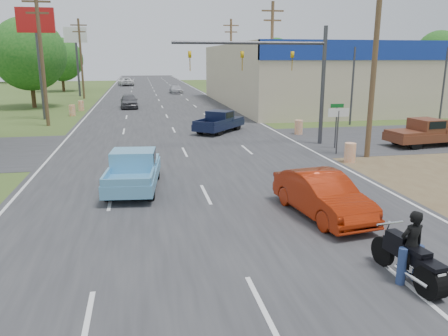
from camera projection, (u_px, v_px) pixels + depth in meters
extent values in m
plane|color=#394D1F|center=(261.00, 306.00, 9.34)|extent=(200.00, 200.00, 0.00)
cube|color=#2D2D30|center=(162.00, 107.00, 47.43)|extent=(15.00, 180.00, 0.02)
cube|color=#2D2D30|center=(181.00, 145.00, 26.48)|extent=(120.00, 10.00, 0.02)
cube|color=brown|center=(427.00, 169.00, 20.87)|extent=(8.00, 18.00, 0.01)
cube|color=#B7A88C|center=(429.00, 74.00, 52.47)|extent=(50.00, 28.00, 6.60)
cylinder|color=#4C3823|center=(374.00, 61.00, 22.23)|extent=(0.28, 0.28, 10.00)
cylinder|color=#4C3823|center=(271.00, 60.00, 39.37)|extent=(0.28, 0.28, 10.00)
cube|color=#4C3823|center=(273.00, 11.00, 38.35)|extent=(2.00, 0.14, 0.14)
cube|color=#4C3823|center=(272.00, 20.00, 38.54)|extent=(1.60, 0.14, 0.14)
cylinder|color=#4C3823|center=(231.00, 59.00, 56.51)|extent=(0.28, 0.28, 10.00)
cube|color=#4C3823|center=(231.00, 25.00, 55.49)|extent=(2.00, 0.14, 0.14)
cube|color=#4C3823|center=(231.00, 32.00, 55.68)|extent=(1.60, 0.14, 0.14)
cylinder|color=#4C3823|center=(42.00, 60.00, 33.05)|extent=(0.28, 0.28, 10.00)
cube|color=#4C3823|center=(36.00, 1.00, 32.02)|extent=(2.00, 0.14, 0.14)
cube|color=#4C3823|center=(37.00, 13.00, 32.21)|extent=(1.60, 0.14, 0.14)
cylinder|color=#4C3823|center=(81.00, 59.00, 55.90)|extent=(0.28, 0.28, 10.00)
cube|color=#4C3823|center=(79.00, 25.00, 54.87)|extent=(2.00, 0.14, 0.14)
cube|color=#4C3823|center=(79.00, 32.00, 55.07)|extent=(1.60, 0.14, 0.14)
cylinder|color=#422D19|center=(33.00, 92.00, 46.47)|extent=(0.44, 0.44, 3.24)
sphere|color=#164E17|center=(29.00, 54.00, 45.50)|extent=(7.56, 7.56, 7.56)
cylinder|color=#422D19|center=(63.00, 82.00, 69.24)|extent=(0.44, 0.44, 2.88)
sphere|color=#164E17|center=(61.00, 59.00, 68.38)|extent=(6.72, 6.72, 6.72)
cylinder|color=#422D19|center=(436.00, 76.00, 85.61)|extent=(0.44, 0.44, 3.60)
sphere|color=#164E17|center=(438.00, 53.00, 84.53)|extent=(8.40, 8.40, 8.40)
cylinder|color=#422D19|center=(275.00, 73.00, 104.87)|extent=(0.44, 0.44, 3.42)
sphere|color=#164E17|center=(276.00, 55.00, 103.84)|extent=(7.98, 7.98, 7.98)
cylinder|color=#422D19|center=(8.00, 74.00, 93.86)|extent=(0.44, 0.44, 3.78)
sphere|color=#164E17|center=(5.00, 52.00, 92.73)|extent=(8.82, 8.82, 8.82)
cylinder|color=orange|center=(350.00, 153.00, 22.11)|extent=(0.56, 0.56, 1.00)
cylinder|color=orange|center=(299.00, 127.00, 30.27)|extent=(0.56, 0.56, 1.00)
cylinder|color=orange|center=(72.00, 110.00, 40.04)|extent=(0.56, 0.56, 1.00)
cylinder|color=orange|center=(81.00, 106.00, 43.91)|extent=(0.56, 0.56, 1.00)
cylinder|color=#3F3F44|center=(40.00, 66.00, 36.79)|extent=(0.30, 0.30, 9.00)
cube|color=#B21414|center=(35.00, 20.00, 35.89)|extent=(3.00, 0.35, 2.00)
cylinder|color=#3F3F44|center=(78.00, 63.00, 59.65)|extent=(0.30, 0.30, 9.00)
cube|color=white|center=(75.00, 35.00, 58.74)|extent=(3.00, 0.35, 2.00)
cylinder|color=#3F3F44|center=(337.00, 133.00, 23.88)|extent=(0.08, 0.08, 2.40)
cube|color=white|center=(339.00, 113.00, 23.61)|extent=(1.20, 0.05, 0.45)
cylinder|color=#3F3F44|center=(336.00, 128.00, 25.41)|extent=(0.08, 0.08, 2.40)
cube|color=#0C591E|center=(337.00, 106.00, 25.10)|extent=(0.80, 0.04, 0.22)
cylinder|color=#3F3F44|center=(323.00, 87.00, 26.23)|extent=(0.24, 0.24, 7.00)
cylinder|color=#3F3F44|center=(251.00, 43.00, 24.79)|extent=(9.00, 0.18, 0.18)
imported|color=gold|center=(292.00, 51.00, 25.36)|extent=(0.18, 0.40, 1.10)
imported|color=gold|center=(242.00, 51.00, 24.81)|extent=(0.18, 0.40, 1.10)
imported|color=gold|center=(190.00, 51.00, 24.26)|extent=(0.18, 0.40, 1.10)
imported|color=maroon|center=(322.00, 195.00, 14.49)|extent=(2.18, 4.62, 1.46)
cylinder|color=black|center=(431.00, 282.00, 9.59)|extent=(0.46, 0.80, 0.76)
cylinder|color=black|center=(383.00, 251.00, 11.12)|extent=(0.23, 0.77, 0.76)
cube|color=black|center=(406.00, 252.00, 10.30)|extent=(0.43, 1.40, 0.34)
cube|color=black|center=(398.00, 238.00, 10.51)|extent=(0.38, 0.66, 0.25)
cube|color=black|center=(417.00, 251.00, 9.94)|extent=(0.42, 0.67, 0.11)
cylinder|color=white|center=(390.00, 223.00, 10.76)|extent=(0.75, 0.15, 0.06)
cube|color=white|center=(442.00, 277.00, 9.29)|extent=(0.21, 0.05, 0.14)
imported|color=black|center=(411.00, 249.00, 10.12)|extent=(0.67, 0.48, 1.70)
cylinder|color=black|center=(120.00, 172.00, 18.93)|extent=(0.35, 0.76, 0.74)
cylinder|color=black|center=(156.00, 171.00, 19.06)|extent=(0.35, 0.76, 0.74)
cylinder|color=black|center=(109.00, 191.00, 16.15)|extent=(0.35, 0.76, 0.74)
cylinder|color=black|center=(151.00, 190.00, 16.28)|extent=(0.35, 0.76, 0.74)
cube|color=#62A9D2|center=(134.00, 175.00, 17.56)|extent=(2.35, 4.96, 0.48)
cube|color=#62A9D2|center=(137.00, 160.00, 18.87)|extent=(1.94, 2.00, 0.17)
cube|color=#62A9D2|center=(133.00, 160.00, 17.50)|extent=(1.84, 1.61, 0.78)
cube|color=black|center=(133.00, 156.00, 17.46)|extent=(1.85, 1.33, 0.41)
cube|color=#62A9D2|center=(126.00, 183.00, 15.20)|extent=(1.69, 0.25, 0.28)
cylinder|color=black|center=(220.00, 124.00, 32.70)|extent=(0.65, 0.72, 0.71)
cylinder|color=black|center=(237.00, 126.00, 32.01)|extent=(0.65, 0.72, 0.71)
cylinder|color=black|center=(200.00, 129.00, 30.35)|extent=(0.65, 0.72, 0.71)
cylinder|color=black|center=(219.00, 131.00, 29.66)|extent=(0.65, 0.72, 0.71)
cube|color=#111733|center=(219.00, 125.00, 31.13)|extent=(4.29, 4.68, 0.46)
cube|color=#111733|center=(228.00, 118.00, 32.24)|extent=(2.41, 2.42, 0.16)
cube|color=#111733|center=(220.00, 116.00, 31.07)|extent=(2.14, 2.10, 0.75)
cube|color=black|center=(220.00, 114.00, 31.03)|extent=(1.99, 1.91, 0.40)
cube|color=#111733|center=(203.00, 124.00, 29.13)|extent=(1.30, 1.09, 0.27)
cylinder|color=black|center=(415.00, 143.00, 25.20)|extent=(0.79, 0.37, 0.76)
cylinder|color=black|center=(397.00, 139.00, 26.68)|extent=(0.79, 0.37, 0.76)
cylinder|color=black|center=(436.00, 136.00, 27.55)|extent=(0.79, 0.37, 0.76)
cube|color=brown|center=(427.00, 136.00, 26.32)|extent=(5.13, 2.46, 0.49)
cube|color=brown|center=(407.00, 132.00, 25.81)|extent=(2.08, 2.01, 0.17)
cube|color=brown|center=(426.00, 126.00, 26.14)|extent=(1.68, 1.91, 0.81)
cube|color=black|center=(427.00, 123.00, 26.10)|extent=(1.39, 1.91, 0.43)
imported|color=#4F4F54|center=(129.00, 101.00, 46.13)|extent=(1.99, 4.44, 1.48)
imported|color=#B7B7BC|center=(176.00, 89.00, 65.54)|extent=(1.87, 4.33, 1.24)
imported|color=white|center=(126.00, 82.00, 83.96)|extent=(3.35, 5.76, 1.51)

